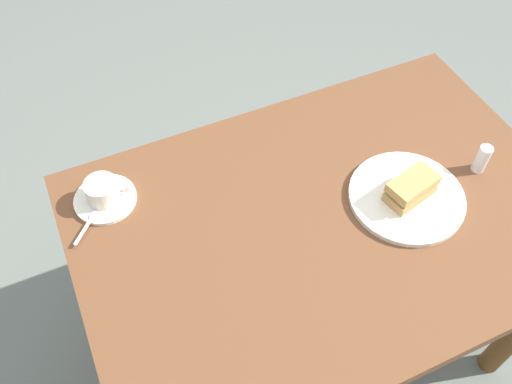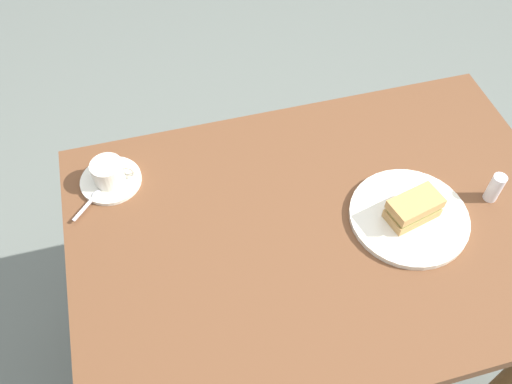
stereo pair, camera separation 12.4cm
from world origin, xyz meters
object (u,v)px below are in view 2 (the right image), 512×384
object	(u,v)px
dining_table	(320,251)
sandwich_front	(414,208)
coffee_saucer	(111,180)
spoon	(91,200)
coffee_cup	(109,171)
salt_shaker	(495,188)
sandwich_plate	(409,217)

from	to	relation	value
dining_table	sandwich_front	xyz separation A→B (m)	(-0.20, 0.03, 0.15)
coffee_saucer	spoon	size ratio (longest dim) A/B	1.85
sandwich_front	coffee_cup	bearing A→B (deg)	-23.99
salt_shaker	coffee_saucer	bearing A→B (deg)	-18.11
dining_table	salt_shaker	world-z (taller)	salt_shaker
dining_table	spoon	world-z (taller)	spoon
coffee_cup	spoon	xyz separation A→B (m)	(0.05, 0.05, -0.03)
dining_table	salt_shaker	distance (m)	0.44
coffee_cup	spoon	world-z (taller)	coffee_cup
dining_table	salt_shaker	size ratio (longest dim) A/B	14.90
dining_table	sandwich_plate	world-z (taller)	sandwich_plate
salt_shaker	dining_table	bearing A→B (deg)	-3.46
sandwich_plate	spoon	world-z (taller)	spoon
dining_table	sandwich_front	world-z (taller)	sandwich_front
sandwich_front	spoon	world-z (taller)	sandwich_front
coffee_saucer	salt_shaker	xyz separation A→B (m)	(-0.87, 0.29, 0.03)
coffee_saucer	spoon	world-z (taller)	spoon
coffee_cup	salt_shaker	size ratio (longest dim) A/B	1.31
sandwich_plate	coffee_saucer	distance (m)	0.72
salt_shaker	coffee_cup	bearing A→B (deg)	-18.12
sandwich_plate	coffee_saucer	xyz separation A→B (m)	(0.66, -0.29, -0.00)
coffee_saucer	salt_shaker	distance (m)	0.92
coffee_saucer	salt_shaker	world-z (taller)	salt_shaker
sandwich_plate	coffee_cup	xyz separation A→B (m)	(0.66, -0.29, 0.03)
coffee_saucer	coffee_cup	bearing A→B (deg)	167.37
sandwich_front	spoon	xyz separation A→B (m)	(0.71, -0.24, -0.03)
dining_table	salt_shaker	xyz separation A→B (m)	(-0.41, 0.02, 0.15)
sandwich_plate	salt_shaker	bearing A→B (deg)	-178.63
coffee_cup	sandwich_front	bearing A→B (deg)	156.01
spoon	dining_table	bearing A→B (deg)	158.09
sandwich_front	spoon	distance (m)	0.75
sandwich_front	spoon	size ratio (longest dim) A/B	1.64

